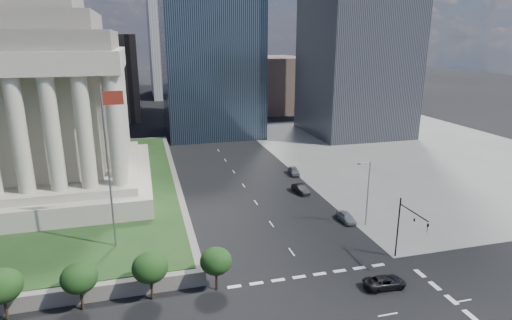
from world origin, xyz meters
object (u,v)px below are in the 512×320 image
object	(u,v)px
war_memorial	(32,75)
traffic_signal_ne	(407,224)
parked_sedan_mid	(300,189)
street_lamp_north	(367,190)
parked_sedan_near	(346,217)
pickup_truck	(385,282)
flagpole	(109,160)
parked_sedan_far	(294,171)

from	to	relation	value
war_memorial	traffic_signal_ne	bearing A→B (deg)	-36.42
war_memorial	parked_sedan_mid	distance (m)	48.30
war_memorial	street_lamp_north	world-z (taller)	war_memorial
street_lamp_north	parked_sedan_near	bearing A→B (deg)	136.46
pickup_truck	parked_sedan_near	size ratio (longest dim) A/B	1.12
street_lamp_north	flagpole	bearing A→B (deg)	-178.37
flagpole	pickup_truck	bearing A→B (deg)	-26.45
war_memorial	flagpole	bearing A→B (deg)	-63.11
war_memorial	parked_sedan_mid	bearing A→B (deg)	-9.89
traffic_signal_ne	parked_sedan_mid	xyz separation A→B (m)	(-3.50, 26.80, -4.52)
flagpole	street_lamp_north	size ratio (longest dim) A/B	2.00
war_memorial	parked_sedan_mid	xyz separation A→B (m)	(43.00, -7.50, -20.67)
war_memorial	pickup_truck	size ratio (longest dim) A/B	8.14
war_memorial	parked_sedan_far	distance (m)	50.04
parked_sedan_far	parked_sedan_mid	bearing A→B (deg)	-96.38
street_lamp_north	parked_sedan_far	xyz separation A→B (m)	(-1.83, 25.82, -4.89)
parked_sedan_near	parked_sedan_far	bearing A→B (deg)	89.48
street_lamp_north	parked_sedan_near	size ratio (longest dim) A/B	2.35
war_memorial	parked_sedan_far	xyz separation A→B (m)	(45.50, 2.82, -20.62)
traffic_signal_ne	parked_sedan_far	size ratio (longest dim) A/B	1.76
flagpole	parked_sedan_mid	bearing A→B (deg)	28.16
parked_sedan_near	parked_sedan_mid	distance (m)	13.76
war_memorial	parked_sedan_near	size ratio (longest dim) A/B	9.16
traffic_signal_ne	pickup_truck	bearing A→B (deg)	-140.82
parked_sedan_mid	parked_sedan_far	size ratio (longest dim) A/B	0.97
street_lamp_north	parked_sedan_near	world-z (taller)	street_lamp_north
war_memorial	street_lamp_north	distance (m)	54.92
parked_sedan_mid	parked_sedan_far	xyz separation A→B (m)	(2.50, 10.32, 0.05)
pickup_truck	parked_sedan_far	xyz separation A→B (m)	(4.16, 41.33, 0.11)
parked_sedan_near	pickup_truck	bearing A→B (deg)	-102.82
pickup_truck	parked_sedan_mid	size ratio (longest dim) A/B	1.08
war_memorial	traffic_signal_ne	world-z (taller)	war_memorial
traffic_signal_ne	street_lamp_north	xyz separation A→B (m)	(0.83, 11.30, 0.41)
pickup_truck	flagpole	bearing A→B (deg)	65.05
parked_sedan_near	parked_sedan_mid	xyz separation A→B (m)	(-2.30, 13.57, 0.01)
parked_sedan_mid	parked_sedan_far	world-z (taller)	parked_sedan_far
flagpole	street_lamp_north	bearing A→B (deg)	1.63
parked_sedan_near	parked_sedan_far	world-z (taller)	parked_sedan_far
pickup_truck	parked_sedan_far	world-z (taller)	parked_sedan_far
flagpole	parked_sedan_far	xyz separation A→B (m)	(33.33, 26.82, -12.34)
street_lamp_north	pickup_truck	xyz separation A→B (m)	(-5.99, -15.51, -5.00)
traffic_signal_ne	war_memorial	bearing A→B (deg)	143.58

